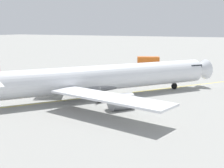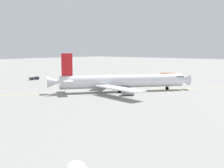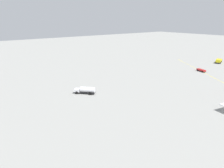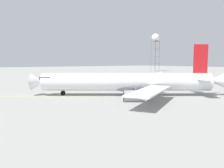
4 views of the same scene
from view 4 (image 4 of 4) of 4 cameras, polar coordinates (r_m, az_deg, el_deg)
The scene contains 5 objects.
ground_plane at distance 51.77m, azimuth -0.73°, elevation -2.90°, with size 600.00×600.00×0.00m, color gray.
airliner_main at distance 51.52m, azimuth 4.24°, elevation 0.33°, with size 38.00×31.63×11.82m.
fuel_tanker_truck at distance 117.38m, azimuth 12.31°, elevation 2.54°, with size 7.98×7.11×2.87m.
radar_tower at distance 188.57m, azimuth 11.00°, elevation 11.18°, with size 6.18×6.18×30.38m.
taxiway_centreline at distance 51.16m, azimuth 4.29°, elevation -3.01°, with size 155.51×107.33×0.01m.
Camera 4 is at (29.48, 41.85, 7.71)m, focal length 36.00 mm.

